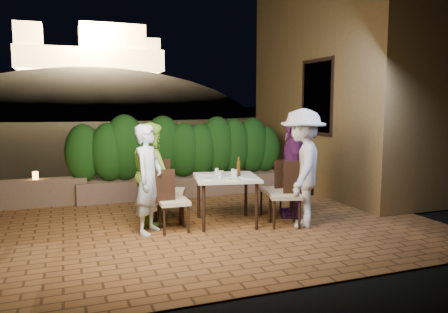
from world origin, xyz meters
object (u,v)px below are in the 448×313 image
chair_right_back (276,189)px  parapet_lamp (35,176)px  bowl (219,172)px  chair_right_front (285,194)px  beer_bottle (239,166)px  diner_green (153,173)px  chair_left_back (169,190)px  dining_table (226,200)px  diner_white (302,168)px  chair_left_front (174,200)px  diner_blue (148,179)px  diner_purple (293,167)px

chair_right_back → parapet_lamp: 4.36m
bowl → parapet_lamp: bearing=144.9°
chair_right_front → beer_bottle: bearing=-18.0°
diner_green → chair_left_back: bearing=-103.4°
dining_table → parapet_lamp: 3.66m
chair_right_back → diner_white: 0.75m
chair_left_front → diner_blue: 0.49m
bowl → chair_left_front: (-0.85, -0.40, -0.31)m
bowl → diner_white: (1.07, -0.80, 0.13)m
diner_purple → parapet_lamp: 4.63m
chair_left_back → dining_table: bearing=-8.5°
dining_table → bowl: bearing=93.9°
diner_purple → chair_left_front: bearing=-62.1°
dining_table → chair_right_front: chair_right_front is taller
bowl → diner_blue: bearing=-163.2°
beer_bottle → chair_left_front: 1.16m
chair_right_front → diner_blue: (-2.02, 0.35, 0.29)m
bowl → chair_right_front: chair_right_front is taller
bowl → parapet_lamp: bowl is taller
chair_right_front → diner_blue: diner_blue is taller
chair_left_back → chair_right_front: size_ratio=1.00×
beer_bottle → chair_right_back: (0.71, 0.11, -0.42)m
chair_left_back → chair_right_back: 1.75m
diner_green → chair_right_front: bearing=-119.5°
diner_green → chair_left_front: bearing=-166.1°
bowl → parapet_lamp: (-2.84, 1.99, -0.20)m
dining_table → diner_white: (1.05, -0.51, 0.53)m
chair_left_front → diner_green: bearing=109.1°
chair_left_back → chair_left_front: bearing=-76.5°
diner_white → parapet_lamp: diner_white is taller
chair_left_front → diner_blue: bearing=175.6°
beer_bottle → parapet_lamp: 3.84m
bowl → chair_right_back: (0.93, -0.20, -0.29)m
diner_white → bowl: bearing=-92.6°
parapet_lamp → chair_left_front: bearing=-50.3°
chair_right_back → diner_white: size_ratio=0.53×
chair_left_front → chair_right_back: chair_right_back is taller
chair_right_front → bowl: bearing=-24.6°
beer_bottle → chair_right_front: 0.83m
parapet_lamp → diner_white: bearing=-35.5°
bowl → chair_left_back: chair_left_back is taller
bowl → chair_left_back: bearing=169.2°
bowl → beer_bottle: bearing=-54.0°
bowl → diner_purple: bearing=-11.5°
chair_right_back → diner_purple: diner_purple is taller
chair_left_front → chair_left_back: chair_left_back is taller
chair_left_back → diner_purple: 2.06m
chair_right_front → diner_green: diner_green is taller
diner_green → diner_white: (2.10, -0.99, 0.11)m
dining_table → diner_purple: 1.28m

